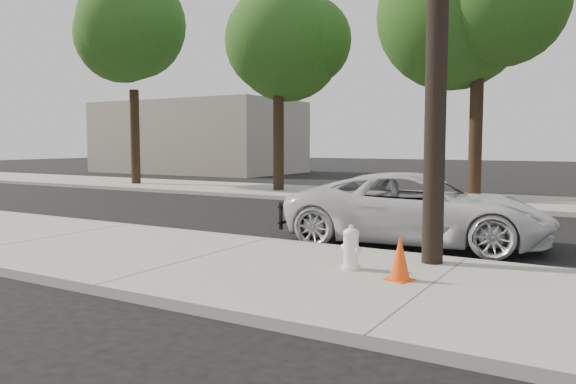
# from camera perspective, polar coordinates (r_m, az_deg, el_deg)

# --- Properties ---
(ground) EXTENTS (120.00, 120.00, 0.00)m
(ground) POSITION_cam_1_polar(r_m,az_deg,el_deg) (13.38, 2.69, -4.05)
(ground) COLOR black
(ground) RESTS_ON ground
(near_sidewalk) EXTENTS (90.00, 4.40, 0.15)m
(near_sidewalk) POSITION_cam_1_polar(r_m,az_deg,el_deg) (9.83, -9.16, -6.98)
(near_sidewalk) COLOR gray
(near_sidewalk) RESTS_ON ground
(far_sidewalk) EXTENTS (90.00, 5.00, 0.15)m
(far_sidewalk) POSITION_cam_1_polar(r_m,az_deg,el_deg) (21.21, 13.45, -0.63)
(far_sidewalk) COLOR gray
(far_sidewalk) RESTS_ON ground
(curb_near) EXTENTS (90.00, 0.12, 0.16)m
(curb_near) POSITION_cam_1_polar(r_m,az_deg,el_deg) (11.58, -2.18, -5.10)
(curb_near) COLOR #9E9B93
(curb_near) RESTS_ON ground
(building_far) EXTENTS (14.00, 8.00, 5.00)m
(building_far) POSITION_cam_1_polar(r_m,az_deg,el_deg) (41.09, -9.11, 5.49)
(building_far) COLOR gray
(building_far) RESTS_ON ground
(tree_a) EXTENTS (4.65, 4.50, 9.00)m
(tree_a) POSITION_cam_1_polar(r_m,az_deg,el_deg) (28.28, -15.40, 13.83)
(tree_a) COLOR black
(tree_a) RESTS_ON far_sidewalk
(tree_b) EXTENTS (4.34, 4.20, 8.45)m
(tree_b) POSITION_cam_1_polar(r_m,az_deg,el_deg) (23.45, -0.76, 14.94)
(tree_b) COLOR black
(tree_b) RESTS_ON far_sidewalk
(police_cruiser) EXTENTS (5.64, 3.16, 1.49)m
(police_cruiser) POSITION_cam_1_polar(r_m,az_deg,el_deg) (11.94, 13.03, -1.67)
(police_cruiser) COLOR silver
(police_cruiser) RESTS_ON ground
(fire_hydrant) EXTENTS (0.35, 0.31, 0.65)m
(fire_hydrant) POSITION_cam_1_polar(r_m,az_deg,el_deg) (8.78, 6.41, -5.80)
(fire_hydrant) COLOR white
(fire_hydrant) RESTS_ON near_sidewalk
(traffic_cone) EXTENTS (0.43, 0.43, 0.66)m
(traffic_cone) POSITION_cam_1_polar(r_m,az_deg,el_deg) (8.21, 11.30, -6.61)
(traffic_cone) COLOR #FA4C0D
(traffic_cone) RESTS_ON near_sidewalk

